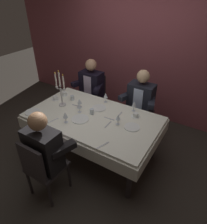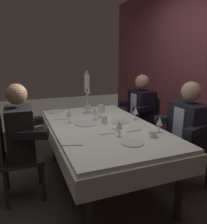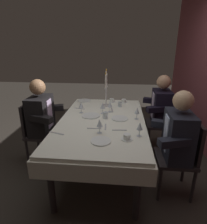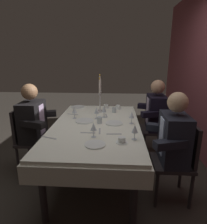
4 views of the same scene
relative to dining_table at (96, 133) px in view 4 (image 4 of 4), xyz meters
name	(u,v)px [view 4 (image 4 of 4)]	position (x,y,z in m)	size (l,w,h in m)	color
ground_plane	(97,175)	(0.00, 0.00, -0.62)	(12.00, 12.00, 0.00)	#342F28
dining_table	(96,133)	(0.00, 0.00, 0.00)	(1.94, 1.14, 0.74)	white
candelabra	(100,97)	(-0.59, 0.01, 0.36)	(0.19, 0.11, 0.59)	silver
dinner_plate_0	(114,123)	(-0.04, 0.23, 0.13)	(0.22, 0.22, 0.01)	white
dinner_plate_1	(95,144)	(0.60, 0.05, 0.13)	(0.21, 0.21, 0.01)	white
dinner_plate_2	(78,107)	(-0.83, -0.39, 0.13)	(0.23, 0.23, 0.01)	white
dinner_plate_3	(85,121)	(-0.11, -0.17, 0.13)	(0.25, 0.25, 0.01)	white
wine_glass_0	(97,111)	(-0.23, -0.01, 0.24)	(0.07, 0.07, 0.16)	silver
wine_glass_1	(94,127)	(0.41, 0.02, 0.23)	(0.07, 0.07, 0.16)	silver
wine_glass_2	(132,115)	(-0.06, 0.46, 0.24)	(0.07, 0.07, 0.16)	silver
wine_glass_3	(135,129)	(0.44, 0.45, 0.23)	(0.07, 0.07, 0.16)	silver
wine_glass_4	(74,110)	(-0.23, -0.32, 0.24)	(0.07, 0.07, 0.16)	silver
wine_glass_5	(104,109)	(-0.30, 0.08, 0.24)	(0.07, 0.07, 0.16)	silver
water_tumbler_0	(99,120)	(-0.05, 0.04, 0.16)	(0.07, 0.07, 0.09)	silver
water_tumbler_1	(114,110)	(-0.57, 0.23, 0.16)	(0.06, 0.06, 0.08)	silver
coffee_cup_0	(118,107)	(-0.79, 0.29, 0.15)	(0.13, 0.12, 0.06)	white
coffee_cup_1	(106,107)	(-0.81, 0.09, 0.15)	(0.13, 0.12, 0.06)	white
coffee_cup_2	(122,140)	(0.53, 0.32, 0.15)	(0.13, 0.12, 0.06)	white
spoon_0	(88,133)	(0.30, -0.06, 0.12)	(0.17, 0.02, 0.01)	#B7B7BC
knife_1	(49,138)	(0.46, -0.46, 0.12)	(0.19, 0.02, 0.01)	#B7B7BC
fork_2	(73,114)	(-0.41, -0.39, 0.12)	(0.17, 0.02, 0.01)	#B7B7BC
fork_3	(114,134)	(0.32, 0.24, 0.12)	(0.17, 0.02, 0.01)	#B7B7BC
fork_4	(106,116)	(-0.38, 0.11, 0.12)	(0.17, 0.02, 0.01)	#B7B7BC
fork_5	(100,131)	(0.24, 0.07, 0.12)	(0.17, 0.02, 0.01)	#B7B7BC
seated_diner_0	(156,112)	(-0.63, 0.89, 0.11)	(0.63, 0.48, 1.24)	#292325
seated_diner_1	(32,121)	(-0.10, -0.89, 0.11)	(0.63, 0.48, 1.24)	#292325
seated_diner_2	(174,138)	(0.38, 0.89, 0.11)	(0.63, 0.48, 1.24)	#292325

